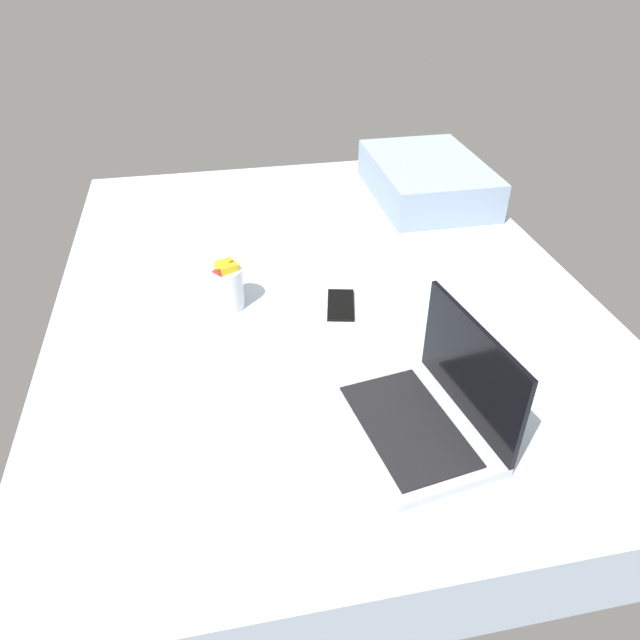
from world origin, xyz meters
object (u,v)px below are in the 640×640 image
at_px(pillow, 427,179).
at_px(snack_cup, 226,285).
at_px(laptop, 429,411).
at_px(cell_phone, 341,305).

bearing_deg(pillow, snack_cup, -52.57).
relative_size(laptop, pillow, 0.70).
xyz_separation_m(laptop, cell_phone, (-0.45, -0.07, -0.04)).
bearing_deg(snack_cup, laptop, 35.04).
bearing_deg(pillow, laptop, -19.23).
xyz_separation_m(snack_cup, cell_phone, (0.06, 0.29, -0.06)).
xyz_separation_m(laptop, pillow, (-1.08, 0.38, 0.02)).
distance_m(laptop, pillow, 1.14).
bearing_deg(snack_cup, pillow, 127.43).
bearing_deg(cell_phone, pillow, 67.12).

